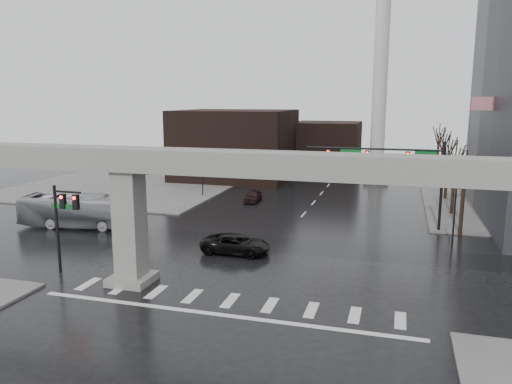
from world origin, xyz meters
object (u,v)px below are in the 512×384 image
signal_mast_arm (398,165)px  city_bus (78,211)px  far_car (253,196)px  pickup_truck (236,244)px

signal_mast_arm → city_bus: (-27.90, -7.61, -4.31)m
city_bus → far_car: city_bus is taller
city_bus → signal_mast_arm: bearing=-81.7°
signal_mast_arm → city_bus: signal_mast_arm is taller
far_car → city_bus: bearing=-131.9°
signal_mast_arm → far_car: signal_mast_arm is taller
city_bus → far_car: bearing=-45.0°
city_bus → pickup_truck: bearing=-109.0°
pickup_truck → signal_mast_arm: bearing=-45.5°
city_bus → far_car: 19.71m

